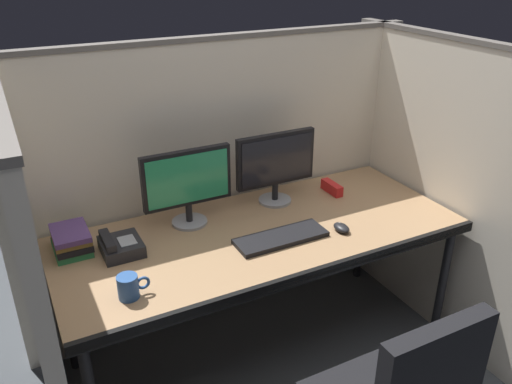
# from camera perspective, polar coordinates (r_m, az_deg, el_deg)

# --- Properties ---
(cubicle_partition_rear) EXTENTS (2.21, 0.06, 1.57)m
(cubicle_partition_rear) POSITION_cam_1_polar(r_m,az_deg,el_deg) (2.78, -3.72, 0.69)
(cubicle_partition_rear) COLOR beige
(cubicle_partition_rear) RESTS_ON ground
(cubicle_partition_left) EXTENTS (0.06, 1.41, 1.57)m
(cubicle_partition_left) POSITION_cam_1_polar(r_m,az_deg,el_deg) (2.13, -22.94, -10.05)
(cubicle_partition_left) COLOR beige
(cubicle_partition_left) RESTS_ON ground
(cubicle_partition_right) EXTENTS (0.06, 1.41, 1.57)m
(cubicle_partition_right) POSITION_cam_1_polar(r_m,az_deg,el_deg) (2.91, 19.12, 0.40)
(cubicle_partition_right) COLOR beige
(cubicle_partition_right) RESTS_ON ground
(desk) EXTENTS (1.90, 0.80, 0.74)m
(desk) POSITION_cam_1_polar(r_m,az_deg,el_deg) (2.46, 0.67, -5.38)
(desk) COLOR #997551
(desk) RESTS_ON ground
(monitor_left) EXTENTS (0.43, 0.17, 0.37)m
(monitor_left) POSITION_cam_1_polar(r_m,az_deg,el_deg) (2.43, -7.54, 1.04)
(monitor_left) COLOR gray
(monitor_left) RESTS_ON desk
(monitor_right) EXTENTS (0.43, 0.17, 0.37)m
(monitor_right) POSITION_cam_1_polar(r_m,az_deg,el_deg) (2.63, 2.17, 3.16)
(monitor_right) COLOR gray
(monitor_right) RESTS_ON desk
(keyboard_main) EXTENTS (0.43, 0.15, 0.02)m
(keyboard_main) POSITION_cam_1_polar(r_m,az_deg,el_deg) (2.37, 2.76, -5.02)
(keyboard_main) COLOR black
(keyboard_main) RESTS_ON desk
(computer_mouse) EXTENTS (0.06, 0.10, 0.04)m
(computer_mouse) POSITION_cam_1_polar(r_m,az_deg,el_deg) (2.47, 9.36, -3.88)
(computer_mouse) COLOR black
(computer_mouse) RESTS_ON desk
(red_stapler) EXTENTS (0.04, 0.15, 0.06)m
(red_stapler) POSITION_cam_1_polar(r_m,az_deg,el_deg) (2.84, 8.32, 0.47)
(red_stapler) COLOR red
(red_stapler) RESTS_ON desk
(desk_phone) EXTENTS (0.17, 0.19, 0.09)m
(desk_phone) POSITION_cam_1_polar(r_m,az_deg,el_deg) (2.34, -14.69, -5.75)
(desk_phone) COLOR black
(desk_phone) RESTS_ON desk
(coffee_mug) EXTENTS (0.13, 0.08, 0.09)m
(coffee_mug) POSITION_cam_1_polar(r_m,az_deg,el_deg) (2.05, -13.77, -10.06)
(coffee_mug) COLOR #264C8C
(coffee_mug) RESTS_ON desk
(book_stack) EXTENTS (0.15, 0.22, 0.10)m
(book_stack) POSITION_cam_1_polar(r_m,az_deg,el_deg) (2.41, -19.61, -5.02)
(book_stack) COLOR #26723F
(book_stack) RESTS_ON desk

